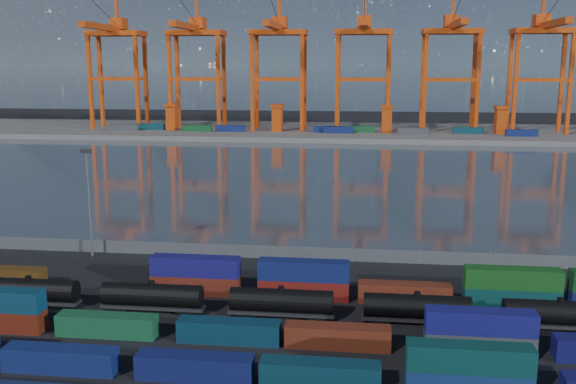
# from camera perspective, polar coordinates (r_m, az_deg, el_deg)

# --- Properties ---
(ground) EXTENTS (700.00, 700.00, 0.00)m
(ground) POSITION_cam_1_polar(r_m,az_deg,el_deg) (71.97, -2.94, -12.51)
(ground) COLOR black
(ground) RESTS_ON ground
(harbor_water) EXTENTS (700.00, 700.00, 0.00)m
(harbor_water) POSITION_cam_1_polar(r_m,az_deg,el_deg) (172.73, 2.99, 1.54)
(harbor_water) COLOR #323E48
(harbor_water) RESTS_ON ground
(far_quay) EXTENTS (700.00, 70.00, 2.00)m
(far_quay) POSITION_cam_1_polar(r_m,az_deg,el_deg) (276.55, 4.50, 5.37)
(far_quay) COLOR #514F4C
(far_quay) RESTS_ON ground
(container_row_south) EXTENTS (138.63, 2.25, 4.79)m
(container_row_south) POSITION_cam_1_polar(r_m,az_deg,el_deg) (63.56, -11.60, -14.39)
(container_row_south) COLOR #393B3D
(container_row_south) RESTS_ON ground
(container_row_mid) EXTENTS (140.83, 2.23, 4.76)m
(container_row_mid) POSITION_cam_1_polar(r_m,az_deg,el_deg) (70.08, -6.67, -11.70)
(container_row_mid) COLOR #434548
(container_row_mid) RESTS_ON ground
(container_row_north) EXTENTS (140.97, 2.32, 4.95)m
(container_row_north) POSITION_cam_1_polar(r_m,az_deg,el_deg) (81.22, 4.80, -8.24)
(container_row_north) COLOR navy
(container_row_north) RESTS_ON ground
(tanker_string) EXTENTS (89.93, 2.67, 3.82)m
(tanker_string) POSITION_cam_1_polar(r_m,az_deg,el_deg) (76.87, -6.42, -9.44)
(tanker_string) COLOR black
(tanker_string) RESTS_ON ground
(waterfront_fence) EXTENTS (160.12, 0.12, 2.20)m
(waterfront_fence) POSITION_cam_1_polar(r_m,az_deg,el_deg) (97.68, -0.14, -5.41)
(waterfront_fence) COLOR #595B5E
(waterfront_fence) RESTS_ON ground
(yard_light_mast) EXTENTS (1.60, 0.40, 16.60)m
(yard_light_mast) POSITION_cam_1_polar(r_m,az_deg,el_deg) (101.83, -17.29, -0.43)
(yard_light_mast) COLOR slate
(yard_light_mast) RESTS_ON ground
(gantry_cranes) EXTENTS (198.47, 45.05, 61.01)m
(gantry_cranes) POSITION_cam_1_polar(r_m,az_deg,el_deg) (269.09, 2.92, 12.99)
(gantry_cranes) COLOR #CB420E
(gantry_cranes) RESTS_ON ground
(quay_containers) EXTENTS (172.58, 10.99, 2.60)m
(quay_containers) POSITION_cam_1_polar(r_m,az_deg,el_deg) (262.59, 1.96, 5.59)
(quay_containers) COLOR navy
(quay_containers) RESTS_ON far_quay
(straddle_carriers) EXTENTS (140.00, 7.00, 11.10)m
(straddle_carriers) POSITION_cam_1_polar(r_m,az_deg,el_deg) (266.11, 3.89, 6.62)
(straddle_carriers) COLOR #CB420E
(straddle_carriers) RESTS_ON far_quay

